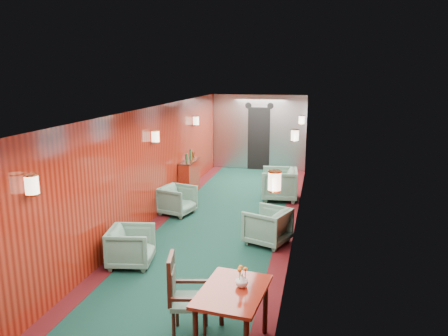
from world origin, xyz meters
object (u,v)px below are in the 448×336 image
at_px(armchair_left_near, 131,246).
at_px(armchair_left_far, 177,200).
at_px(armchair_right_far, 279,184).
at_px(dining_table, 233,299).
at_px(armchair_right_near, 267,226).
at_px(side_chair, 182,293).
at_px(credenza, 189,176).

distance_m(armchair_left_near, armchair_left_far, 2.65).
bearing_deg(armchair_right_far, armchair_left_far, -57.20).
height_order(dining_table, armchair_right_far, armchair_right_far).
relative_size(dining_table, armchair_right_near, 1.44).
relative_size(side_chair, armchair_left_far, 1.46).
bearing_deg(side_chair, armchair_right_near, 65.88).
bearing_deg(armchair_left_near, dining_table, -141.63).
bearing_deg(armchair_left_far, armchair_left_near, -163.18).
height_order(dining_table, armchair_left_far, dining_table).
distance_m(dining_table, credenza, 6.61).
height_order(side_chair, armchair_right_near, side_chair).
distance_m(side_chair, armchair_right_near, 3.16).
bearing_deg(side_chair, credenza, 93.86).
height_order(armchair_left_near, armchair_right_far, armchair_right_far).
xyz_separation_m(credenza, armchair_left_near, (0.33, -4.33, -0.13)).
relative_size(armchair_left_far, armchair_right_far, 0.81).
relative_size(dining_table, armchair_left_far, 1.51).
bearing_deg(dining_table, armchair_left_near, 144.38).
bearing_deg(armchair_right_far, dining_table, -4.16).
height_order(dining_table, credenza, credenza).
relative_size(dining_table, credenza, 0.92).
bearing_deg(credenza, armchair_left_far, -82.16).
bearing_deg(armchair_left_far, credenza, 22.55).
bearing_deg(armchair_left_near, armchair_right_near, -65.76).
height_order(dining_table, armchair_right_near, dining_table).
height_order(side_chair, armchair_left_near, side_chair).
height_order(credenza, armchair_left_near, credenza).
height_order(dining_table, armchair_left_near, dining_table).
relative_size(armchair_right_near, armchair_right_far, 0.85).
bearing_deg(armchair_left_far, armchair_right_far, -37.71).
xyz_separation_m(side_chair, armchair_right_far, (0.58, 5.94, -0.16)).
relative_size(armchair_left_near, armchair_right_far, 0.82).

